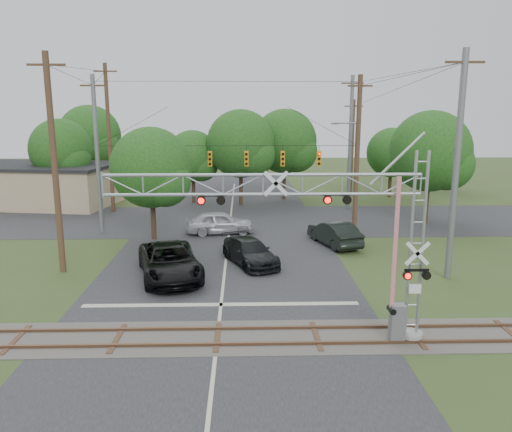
{
  "coord_description": "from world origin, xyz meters",
  "views": [
    {
      "loc": [
        1.06,
        -16.62,
        8.97
      ],
      "look_at": [
        1.7,
        7.5,
        3.86
      ],
      "focal_mm": 35.0,
      "sensor_mm": 36.0,
      "label": 1
    }
  ],
  "objects_px": {
    "car_dark": "(250,252)",
    "streetlight": "(353,165)",
    "traffic_signal_span": "(241,156)",
    "crossing_gantry": "(324,225)",
    "commercial_building": "(27,184)",
    "sedan_silver": "(220,222)",
    "pickup_black": "(170,261)"
  },
  "relations": [
    {
      "from": "car_dark",
      "to": "commercial_building",
      "type": "distance_m",
      "value": 29.23
    },
    {
      "from": "traffic_signal_span",
      "to": "car_dark",
      "type": "bearing_deg",
      "value": -86.06
    },
    {
      "from": "sedan_silver",
      "to": "commercial_building",
      "type": "height_order",
      "value": "commercial_building"
    },
    {
      "from": "commercial_building",
      "to": "streetlight",
      "type": "relative_size",
      "value": 2.21
    },
    {
      "from": "pickup_black",
      "to": "commercial_building",
      "type": "relative_size",
      "value": 0.36
    },
    {
      "from": "crossing_gantry",
      "to": "streetlight",
      "type": "xyz_separation_m",
      "value": [
        6.08,
        22.72,
        -0.16
      ]
    },
    {
      "from": "car_dark",
      "to": "streetlight",
      "type": "bearing_deg",
      "value": 31.95
    },
    {
      "from": "traffic_signal_span",
      "to": "pickup_black",
      "type": "bearing_deg",
      "value": -110.33
    },
    {
      "from": "traffic_signal_span",
      "to": "sedan_silver",
      "type": "bearing_deg",
      "value": -161.24
    },
    {
      "from": "crossing_gantry",
      "to": "pickup_black",
      "type": "height_order",
      "value": "crossing_gantry"
    },
    {
      "from": "crossing_gantry",
      "to": "sedan_silver",
      "type": "distance_m",
      "value": 18.86
    },
    {
      "from": "traffic_signal_span",
      "to": "commercial_building",
      "type": "distance_m",
      "value": 24.22
    },
    {
      "from": "sedan_silver",
      "to": "commercial_building",
      "type": "distance_m",
      "value": 22.91
    },
    {
      "from": "crossing_gantry",
      "to": "commercial_building",
      "type": "xyz_separation_m",
      "value": [
        -23.99,
        30.23,
        -2.75
      ]
    },
    {
      "from": "crossing_gantry",
      "to": "sedan_silver",
      "type": "height_order",
      "value": "crossing_gantry"
    },
    {
      "from": "car_dark",
      "to": "pickup_black",
      "type": "bearing_deg",
      "value": -174.93
    },
    {
      "from": "commercial_building",
      "to": "streetlight",
      "type": "xyz_separation_m",
      "value": [
        30.07,
        -7.5,
        2.58
      ]
    },
    {
      "from": "crossing_gantry",
      "to": "pickup_black",
      "type": "distance_m",
      "value": 11.3
    },
    {
      "from": "crossing_gantry",
      "to": "commercial_building",
      "type": "distance_m",
      "value": 38.69
    },
    {
      "from": "commercial_building",
      "to": "streetlight",
      "type": "height_order",
      "value": "streetlight"
    },
    {
      "from": "sedan_silver",
      "to": "streetlight",
      "type": "bearing_deg",
      "value": -71.86
    },
    {
      "from": "streetlight",
      "to": "sedan_silver",
      "type": "bearing_deg",
      "value": -155.73
    },
    {
      "from": "pickup_black",
      "to": "sedan_silver",
      "type": "height_order",
      "value": "pickup_black"
    },
    {
      "from": "sedan_silver",
      "to": "crossing_gantry",
      "type": "bearing_deg",
      "value": -171.19
    },
    {
      "from": "sedan_silver",
      "to": "car_dark",
      "type": "bearing_deg",
      "value": -170.61
    },
    {
      "from": "traffic_signal_span",
      "to": "streetlight",
      "type": "distance_m",
      "value": 10.33
    },
    {
      "from": "traffic_signal_span",
      "to": "streetlight",
      "type": "height_order",
      "value": "traffic_signal_span"
    },
    {
      "from": "pickup_black",
      "to": "sedan_silver",
      "type": "distance_m",
      "value": 10.17
    },
    {
      "from": "car_dark",
      "to": "streetlight",
      "type": "relative_size",
      "value": 0.63
    },
    {
      "from": "crossing_gantry",
      "to": "sedan_silver",
      "type": "xyz_separation_m",
      "value": [
        -4.76,
        17.84,
        -3.88
      ]
    },
    {
      "from": "crossing_gantry",
      "to": "traffic_signal_span",
      "type": "xyz_separation_m",
      "value": [
        -3.22,
        18.36,
        0.99
      ]
    },
    {
      "from": "crossing_gantry",
      "to": "pickup_black",
      "type": "bearing_deg",
      "value": 131.74
    }
  ]
}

